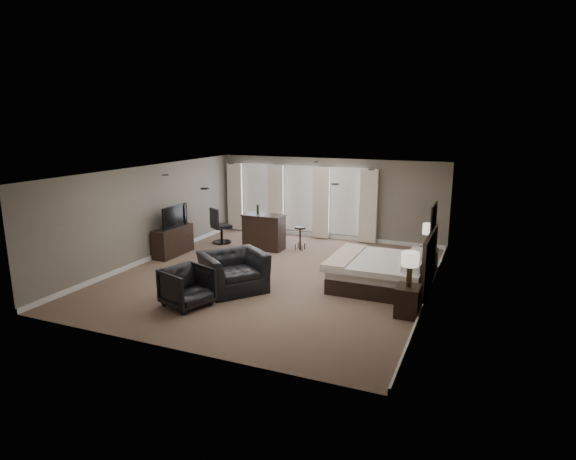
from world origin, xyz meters
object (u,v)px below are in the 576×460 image
at_px(bed, 380,258).
at_px(dresser, 173,241).
at_px(nightstand_far, 427,261).
at_px(armchair_near, 233,265).
at_px(nightstand_near, 408,301).
at_px(tv, 172,225).
at_px(bar_stool_left, 250,224).
at_px(armchair_far, 187,285).
at_px(bar_counter, 264,232).
at_px(bar_stool_right, 300,238).
at_px(desk_chair, 221,225).
at_px(lamp_far, 429,237).
at_px(lamp_near, 410,269).

xyz_separation_m(bed, dresser, (-6.03, 0.36, -0.29)).
xyz_separation_m(nightstand_far, armchair_near, (-3.88, -2.98, 0.28)).
height_order(nightstand_near, tv, tv).
bearing_deg(bar_stool_left, armchair_near, -66.36).
xyz_separation_m(nightstand_near, armchair_far, (-4.31, -1.28, 0.15)).
distance_m(armchair_far, bar_counter, 4.70).
height_order(bar_stool_right, desk_chair, desk_chair).
xyz_separation_m(dresser, tv, (0.00, 0.00, 0.48)).
distance_m(tv, bar_stool_right, 3.73).
distance_m(nightstand_far, tv, 7.03).
xyz_separation_m(bar_counter, bar_stool_left, (-1.26, 1.48, -0.18)).
xyz_separation_m(lamp_far, armchair_near, (-3.88, -2.98, -0.36)).
distance_m(nightstand_near, tv, 7.18).
height_order(nightstand_far, dresser, dresser).
bearing_deg(bar_counter, lamp_near, -35.29).
height_order(bed, lamp_near, bed).
relative_size(bar_counter, bar_stool_left, 1.76).
bearing_deg(bed, bar_stool_left, 146.43).
height_order(nightstand_near, lamp_near, lamp_near).
bearing_deg(dresser, nightstand_near, -14.69).
distance_m(nightstand_far, lamp_near, 2.97).
xyz_separation_m(lamp_far, bar_stool_right, (-3.77, 0.85, -0.60)).
height_order(bed, dresser, bed).
bearing_deg(lamp_near, tv, 165.31).
distance_m(lamp_far, armchair_near, 4.91).
height_order(lamp_near, bar_stool_right, lamp_near).
bearing_deg(bar_stool_right, tv, -148.42).
bearing_deg(tv, armchair_near, -121.97).
xyz_separation_m(nightstand_near, bar_stool_right, (-3.77, 3.75, 0.05)).
bearing_deg(armchair_near, lamp_far, -14.35).
height_order(lamp_near, bar_counter, lamp_near).
bearing_deg(bar_stool_left, dresser, -105.82).
height_order(bed, armchair_near, bed).
distance_m(lamp_near, tv, 7.15).
bearing_deg(armchair_near, armchair_far, -161.21).
relative_size(tv, armchair_far, 1.21).
bearing_deg(lamp_near, bar_stool_left, 141.15).
distance_m(armchair_near, bar_stool_left, 5.42).
height_order(tv, desk_chair, desk_chair).
relative_size(armchair_far, bar_stool_right, 1.30).
relative_size(bed, lamp_far, 3.32).
height_order(lamp_far, bar_stool_left, lamp_far).
xyz_separation_m(nightstand_far, bar_stool_left, (-6.05, 1.98, 0.03)).
relative_size(bar_counter, desk_chair, 1.08).
bearing_deg(bar_stool_right, desk_chair, -175.18).
distance_m(lamp_near, bar_stool_right, 5.35).
bearing_deg(armchair_near, lamp_near, -50.67).
relative_size(bed, dresser, 1.55).
distance_m(bed, armchair_near, 3.36).
distance_m(armchair_far, bar_stool_left, 6.40).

